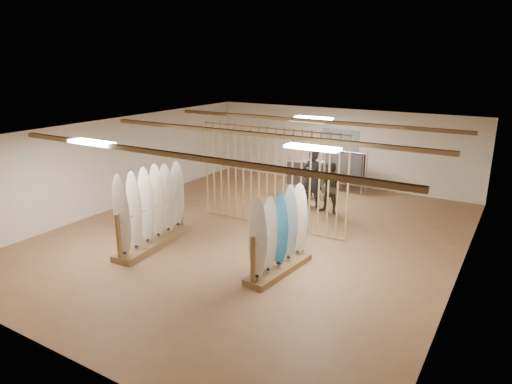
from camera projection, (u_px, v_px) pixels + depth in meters
The scene contains 16 objects.
floor at pixel (256, 235), 12.22m from camera, with size 12.00×12.00×0.00m, color #946948.
ceiling at pixel (256, 131), 11.42m from camera, with size 12.00×12.00×0.00m, color #9B9792.
wall_back at pixel (340, 147), 16.74m from camera, with size 12.00×12.00×0.00m, color white.
wall_front at pixel (51, 276), 6.90m from camera, with size 12.00×12.00×0.00m, color white.
wall_left at pixel (120, 162), 14.30m from camera, with size 12.00×12.00×0.00m, color white.
wall_right at pixel (465, 219), 9.34m from camera, with size 12.00×12.00×0.00m, color white.
ceiling_slats at pixel (256, 134), 11.44m from camera, with size 9.50×6.12×0.10m, color brown.
light_panels at pixel (256, 133), 11.44m from camera, with size 1.20×0.35×0.06m, color white.
bamboo_partition at pixel (271, 178), 12.47m from camera, with size 4.45×0.05×2.78m.
poster at pixel (341, 142), 16.67m from camera, with size 1.40×0.03×0.90m, color teal.
rack_left at pixel (152, 220), 11.33m from camera, with size 0.77×2.54×2.02m.
rack_right at pixel (279, 245), 9.94m from camera, with size 0.73×2.02×1.88m.
clothing_rack_a at pixel (305, 173), 15.13m from camera, with size 1.24×0.56×1.35m.
clothing_rack_b at pixel (345, 166), 15.66m from camera, with size 1.43×0.39×1.53m.
shopper_a at pixel (313, 174), 14.27m from camera, with size 0.77×0.52×2.11m, color black.
shopper_b at pixel (331, 185), 13.64m from camera, with size 0.87×0.68×1.80m, color #333127.
Camera 1 is at (5.89, -9.74, 4.58)m, focal length 32.00 mm.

